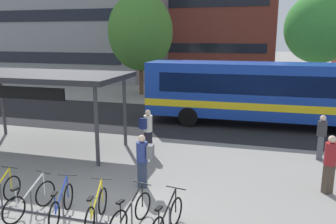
{
  "coord_description": "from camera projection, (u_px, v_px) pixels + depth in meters",
  "views": [
    {
      "loc": [
        3.88,
        -6.97,
        4.54
      ],
      "look_at": [
        0.44,
        4.94,
        1.79
      ],
      "focal_mm": 36.93,
      "sensor_mm": 36.0,
      "label": 1
    }
  ],
  "objects": [
    {
      "name": "commuter_grey_pack_3",
      "position": [
        143.0,
        158.0,
        10.36
      ],
      "size": [
        0.55,
        0.37,
        1.66
      ],
      "rotation": [
        0.0,
        0.0,
        3.23
      ],
      "color": "#2D3851",
      "rests_on": "ground"
    },
    {
      "name": "parked_bicycle_blue_2",
      "position": [
        62.0,
        205.0,
        8.67
      ],
      "size": [
        0.59,
        1.69,
        0.99
      ],
      "rotation": [
        0.0,
        0.0,
        1.8
      ],
      "color": "black",
      "rests_on": "ground"
    },
    {
      "name": "transit_shelter",
      "position": [
        39.0,
        78.0,
        13.64
      ],
      "size": [
        6.91,
        3.42,
        3.09
      ],
      "rotation": [
        0.0,
        0.0,
        0.01
      ],
      "color": "#38383D",
      "rests_on": "ground"
    },
    {
      "name": "building_left_wing",
      "position": [
        61.0,
        5.0,
        39.63
      ],
      "size": [
        22.94,
        13.07,
        16.05
      ],
      "color": "gray",
      "rests_on": "ground"
    },
    {
      "name": "street_tree_0",
      "position": [
        320.0,
        28.0,
        23.3
      ],
      "size": [
        4.68,
        4.68,
        7.43
      ],
      "color": "brown",
      "rests_on": "ground"
    },
    {
      "name": "bike_rack",
      "position": [
        80.0,
        217.0,
        8.66
      ],
      "size": [
        5.62,
        0.1,
        0.7
      ],
      "rotation": [
        0.0,
        0.0,
        0.0
      ],
      "color": "#47474C",
      "rests_on": "ground"
    },
    {
      "name": "building_centre_block",
      "position": [
        215.0,
        31.0,
        45.05
      ],
      "size": [
        15.34,
        10.34,
        10.36
      ],
      "color": "brown",
      "rests_on": "ground"
    },
    {
      "name": "commuter_red_pack_0",
      "position": [
        331.0,
        160.0,
        9.98
      ],
      "size": [
        0.61,
        0.54,
        1.76
      ],
      "rotation": [
        0.0,
        0.0,
        3.69
      ],
      "color": "#47382D",
      "rests_on": "ground"
    },
    {
      "name": "parked_bicycle_black_5",
      "position": [
        167.0,
        220.0,
        7.95
      ],
      "size": [
        0.52,
        1.71,
        0.99
      ],
      "rotation": [
        0.0,
        0.0,
        1.41
      ],
      "color": "black",
      "rests_on": "ground"
    },
    {
      "name": "commuter_navy_pack_1",
      "position": [
        147.0,
        128.0,
        13.5
      ],
      "size": [
        0.54,
        0.61,
        1.73
      ],
      "rotation": [
        0.0,
        0.0,
        1.02
      ],
      "color": "black",
      "rests_on": "ground"
    },
    {
      "name": "ground",
      "position": [
        96.0,
        223.0,
        8.57
      ],
      "size": [
        200.0,
        200.0,
        0.0
      ],
      "primitive_type": "plane",
      "color": "gray"
    },
    {
      "name": "street_tree_1",
      "position": [
        140.0,
        32.0,
        26.21
      ],
      "size": [
        4.92,
        4.92,
        7.74
      ],
      "color": "brown",
      "rests_on": "ground"
    },
    {
      "name": "city_bus",
      "position": [
        267.0,
        92.0,
        17.44
      ],
      "size": [
        12.08,
        2.82,
        3.2
      ],
      "rotation": [
        0.0,
        0.0,
        0.02
      ],
      "color": "#14389E",
      "rests_on": "ground"
    },
    {
      "name": "commuter_maroon_pack_2",
      "position": [
        322.0,
        134.0,
        12.8
      ],
      "size": [
        0.42,
        0.57,
        1.69
      ],
      "rotation": [
        0.0,
        0.0,
        4.49
      ],
      "color": "#565660",
      "rests_on": "ground"
    },
    {
      "name": "parked_bicycle_black_4",
      "position": [
        131.0,
        214.0,
        8.23
      ],
      "size": [
        0.58,
        1.69,
        0.99
      ],
      "rotation": [
        0.0,
        0.0,
        1.34
      ],
      "color": "black",
      "rests_on": "ground"
    },
    {
      "name": "parked_bicycle_yellow_3",
      "position": [
        97.0,
        210.0,
        8.43
      ],
      "size": [
        0.52,
        1.71,
        0.99
      ],
      "rotation": [
        0.0,
        0.0,
        1.74
      ],
      "color": "black",
      "rests_on": "ground"
    },
    {
      "name": "bus_lane_asphalt",
      "position": [
        191.0,
        120.0,
        18.88
      ],
      "size": [
        80.0,
        7.2,
        0.01
      ],
      "primitive_type": "cube",
      "color": "#232326",
      "rests_on": "ground"
    },
    {
      "name": "parked_bicycle_white_1",
      "position": [
        30.0,
        200.0,
        8.9
      ],
      "size": [
        0.52,
        1.7,
        0.99
      ],
      "rotation": [
        0.0,
        0.0,
        1.39
      ],
      "color": "black",
      "rests_on": "ground"
    }
  ]
}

